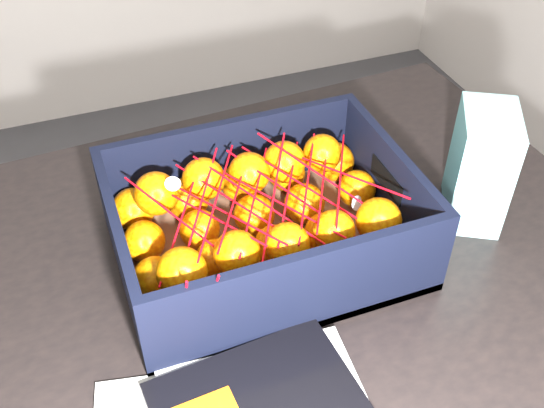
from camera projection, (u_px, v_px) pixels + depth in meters
name	position (u px, v px, depth m)	size (l,w,h in m)	color
table	(204.00, 360.00, 0.84)	(1.25, 0.87, 0.75)	black
produce_crate	(264.00, 231.00, 0.83)	(0.37, 0.28, 0.12)	#8C5B41
clementine_heap	(260.00, 222.00, 0.82)	(0.35, 0.26, 0.10)	orange
mesh_net	(260.00, 200.00, 0.78)	(0.31, 0.25, 0.09)	red
retail_carton	(480.00, 166.00, 0.86)	(0.07, 0.11, 0.16)	silver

